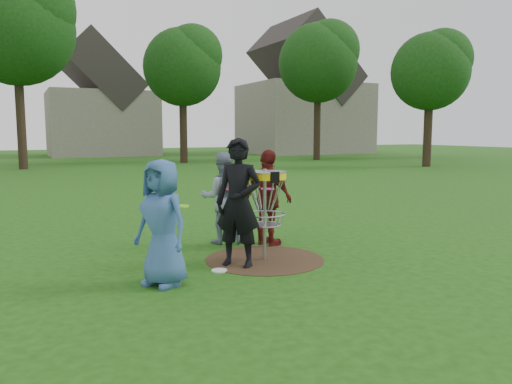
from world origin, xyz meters
name	(u,v)px	position (x,y,z in m)	size (l,w,h in m)	color
ground	(265,259)	(0.00, 0.00, 0.00)	(100.00, 100.00, 0.00)	#19470F
dirt_patch	(265,259)	(0.00, 0.00, 0.00)	(1.80, 1.80, 0.01)	#47331E
player_blue	(162,223)	(-1.72, -0.56, 0.80)	(0.78, 0.51, 1.60)	#365E95
player_black	(238,203)	(-0.50, -0.16, 0.92)	(0.67, 0.44, 1.85)	black
player_grey	(223,198)	(-0.13, 1.36, 0.79)	(0.77, 0.60, 1.58)	#7D8BA1
player_maroon	(268,198)	(0.49, 0.84, 0.82)	(0.96, 0.40, 1.63)	#5F1715
disc_on_grass	(219,270)	(-0.85, -0.29, 0.01)	(0.22, 0.22, 0.02)	white
disc_golf_basket	(265,193)	(0.00, 0.00, 1.02)	(0.66, 0.67, 1.38)	#9EA0A5
held_discs	(235,192)	(-0.36, 0.28, 1.02)	(2.03, 1.78, 0.18)	#8EF91B
tree_row	(91,47)	(0.44, 20.67, 6.21)	(51.20, 17.42, 9.90)	#38281C
house_row	(128,102)	(4.78, 33.07, 4.14)	(44.50, 10.65, 11.62)	gray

